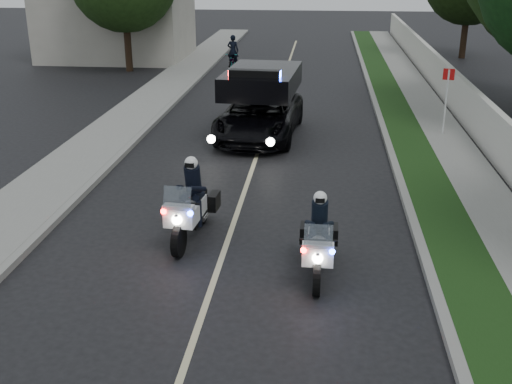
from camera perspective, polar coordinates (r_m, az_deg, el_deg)
ground at (r=12.03m, az=-3.90°, el=-8.21°), size 120.00×120.00×0.00m
curb_right at (r=21.26m, az=11.74°, el=4.71°), size 0.20×60.00×0.15m
grass_verge at (r=21.34m, az=13.62°, el=4.63°), size 1.20×60.00×0.16m
sidewalk_right at (r=21.56m, az=17.05°, el=4.46°), size 1.40×60.00×0.16m
property_wall at (r=21.61m, az=19.85°, el=6.02°), size 0.22×60.00×1.50m
curb_left at (r=21.98m, az=-10.11°, el=5.36°), size 0.20×60.00×0.15m
sidewalk_left at (r=22.31m, az=-12.84°, el=5.39°), size 2.00×60.00×0.16m
lane_marking at (r=21.25m, az=0.64°, el=4.95°), size 0.12×50.00×0.01m
police_moto_left at (r=13.87m, az=-5.82°, el=-4.13°), size 0.93×2.20×1.82m
police_moto_right at (r=12.40m, az=5.58°, el=-7.32°), size 0.70×1.96×1.66m
police_suv at (r=21.43m, az=0.35°, el=5.08°), size 2.83×5.49×2.59m
bicycle at (r=33.90m, az=-2.08°, el=10.96°), size 0.72×1.79×0.92m
cyclist at (r=33.90m, az=-2.08°, el=10.96°), size 0.62×0.45×1.64m
sign_post at (r=22.14m, az=16.50°, el=4.73°), size 0.46×0.46×2.40m
tree_right_e at (r=39.88m, az=18.13°, el=11.47°), size 6.11×6.11×8.68m
tree_left_near at (r=34.34m, az=-11.37°, el=10.70°), size 6.30×6.30×9.18m
tree_left_far at (r=40.10m, az=-10.68°, el=12.17°), size 7.35×7.35×10.86m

